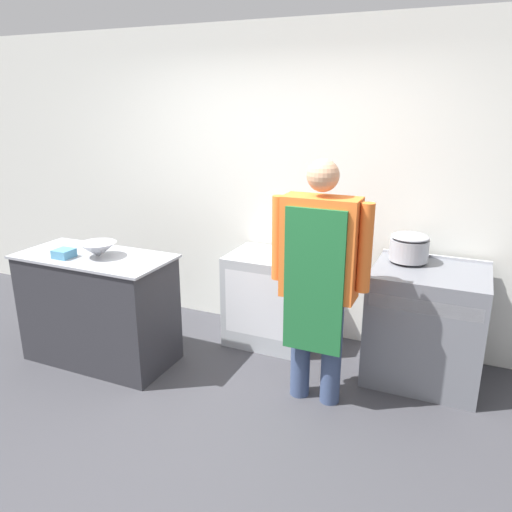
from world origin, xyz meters
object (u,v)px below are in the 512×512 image
Objects in this scene: stove at (425,325)px; plastic_tub at (64,253)px; person_cook at (319,270)px; stock_pot at (409,247)px; fridge_unit at (270,298)px; mixing_bowl at (98,250)px.

plastic_tub reaches higher than stove.
stock_pot is (0.49, 0.75, 0.02)m from person_cook.
stock_pot is at bearing 146.36° from stove.
fridge_unit is 2.75× the size of stock_pot.
stove reaches higher than fridge_unit.
stove is 1.32m from fridge_unit.
plastic_tub is at bearing -157.07° from stock_pot.
person_cook is at bearing -123.08° from stock_pot.
stock_pot reaches higher than stove.
person_cook reaches higher than stove.
stove is 1.12× the size of fridge_unit.
stove is 3.07× the size of stock_pot.
mixing_bowl is at bearing -157.66° from stock_pot.
fridge_unit is at bearing 39.04° from mixing_bowl.
mixing_bowl is (-1.73, -0.16, -0.03)m from person_cook.
stock_pot is at bearing 56.92° from person_cook.
stove is 1.07m from person_cook.
plastic_tub is (-1.32, -1.00, 0.53)m from fridge_unit.
person_cook is at bearing -48.03° from fridge_unit.
fridge_unit is 0.47× the size of person_cook.
stock_pot is (2.45, 1.04, 0.07)m from plastic_tub.
mixing_bowl is (-2.40, -0.79, 0.52)m from stove.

